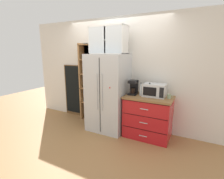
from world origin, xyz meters
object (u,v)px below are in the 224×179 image
refrigerator (108,93)px  chalkboard_menu (74,90)px  bottle_green (149,90)px  mug_sage (169,96)px  microwave (155,90)px  coffee_maker (133,87)px  bottle_clear (141,90)px

refrigerator → chalkboard_menu: bearing=165.4°
bottle_green → chalkboard_menu: 2.24m
mug_sage → chalkboard_menu: size_ratio=0.08×
microwave → coffee_maker: size_ratio=1.42×
bottle_green → microwave: bearing=23.4°
refrigerator → microwave: refrigerator is taller
microwave → bottle_green: bottle_green is taller
microwave → bottle_green: (-0.10, -0.04, -0.01)m
bottle_green → chalkboard_menu: bearing=173.0°
mug_sage → bottle_green: bearing=-178.5°
refrigerator → microwave: bearing=5.7°
refrigerator → microwave: size_ratio=3.92×
mug_sage → bottle_clear: size_ratio=0.40×
chalkboard_menu → refrigerator: bearing=-14.6°
refrigerator → bottle_green: bearing=3.8°
microwave → mug_sage: 0.31m
refrigerator → bottle_green: 0.94m
refrigerator → bottle_clear: refrigerator is taller
coffee_maker → chalkboard_menu: 1.91m
coffee_maker → chalkboard_menu: bearing=171.7°
mug_sage → bottle_clear: 0.57m
refrigerator → coffee_maker: (0.58, 0.06, 0.17)m
coffee_maker → bottle_green: 0.35m
microwave → bottle_clear: 0.28m
coffee_maker → bottle_green: size_ratio=1.12×
refrigerator → bottle_green: size_ratio=6.22×
mug_sage → chalkboard_menu: bearing=174.3°
bottle_clear → coffee_maker: bearing=174.6°
bottle_clear → chalkboard_menu: size_ratio=0.19×
bottle_green → mug_sage: bearing=1.5°
bottle_clear → mug_sage: bearing=2.7°
refrigerator → mug_sage: (1.32, 0.07, 0.06)m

